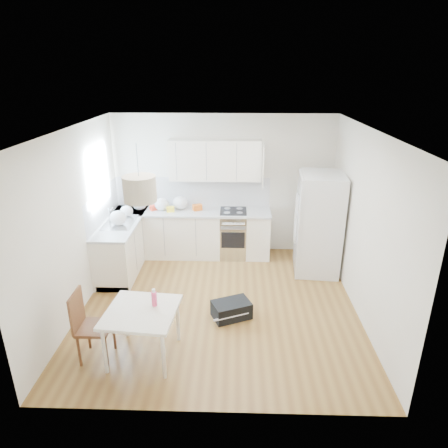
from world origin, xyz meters
The scene contains 29 objects.
floor centered at (0.00, 0.00, 0.00)m, with size 4.20×4.20×0.00m, color brown.
ceiling centered at (0.00, 0.00, 2.70)m, with size 4.20×4.20×0.00m, color white.
wall_back centered at (0.00, 2.10, 1.35)m, with size 4.20×4.20×0.00m, color silver.
wall_left centered at (-2.10, 0.00, 1.35)m, with size 4.20×4.20×0.00m, color silver.
wall_right centered at (2.10, 0.00, 1.35)m, with size 4.20×4.20×0.00m, color silver.
window_glassblock centered at (-2.09, 1.15, 1.75)m, with size 0.02×1.00×1.00m, color #BFE0F9.
cabinets_back centered at (-0.60, 1.80, 0.44)m, with size 3.00×0.60×0.88m, color white.
cabinets_left centered at (-1.80, 1.20, 0.44)m, with size 0.60×1.80×0.88m, color white.
counter_back centered at (-0.60, 1.80, 0.90)m, with size 3.02×0.64×0.04m, color #ABADB0.
counter_left centered at (-1.80, 1.20, 0.90)m, with size 0.64×1.82×0.04m, color #ABADB0.
backsplash_back centered at (-0.60, 2.09, 1.21)m, with size 3.00×0.01×0.58m, color white.
backsplash_left centered at (-2.09, 1.20, 1.21)m, with size 0.01×1.80×0.58m, color white.
upper_cabinets centered at (-0.15, 1.94, 1.88)m, with size 1.70×0.32×0.75m, color white.
range_oven centered at (0.20, 1.80, 0.44)m, with size 0.50×0.61×0.88m, color silver, non-canonical shape.
sink centered at (-1.80, 1.15, 0.92)m, with size 0.50×0.80×0.16m, color silver, non-canonical shape.
refrigerator centered at (1.73, 1.26, 0.90)m, with size 0.86×0.90×1.80m, color white, non-canonical shape.
dining_table centered at (-0.91, -1.21, 0.61)m, with size 0.93×0.93×0.68m.
dining_chair centered at (-1.50, -1.26, 0.47)m, with size 0.40×0.40×0.94m, color #472D15, non-canonical shape.
drink_bottle centered at (-0.76, -1.09, 0.79)m, with size 0.07×0.07×0.23m, color #EB4171.
gym_bag centered at (0.20, -0.32, 0.13)m, with size 0.54×0.35×0.25m, color black.
pendant_lamp centered at (-0.86, -1.01, 2.18)m, with size 0.38×0.38×0.30m, color beige.
grocery_bag_a centered at (-1.60, 1.82, 1.03)m, with size 0.25×0.21×0.22m, color white.
grocery_bag_b centered at (-1.16, 1.80, 1.04)m, with size 0.27×0.23×0.25m, color white.
grocery_bag_c centered at (-0.82, 1.89, 1.05)m, with size 0.29×0.24×0.26m, color white.
grocery_bag_d centered at (-1.76, 1.46, 1.02)m, with size 0.23×0.20×0.21m, color white.
grocery_bag_e centered at (-1.79, 1.02, 1.05)m, with size 0.29×0.25×0.26m, color white.
snack_orange centered at (-0.49, 1.84, 0.98)m, with size 0.17×0.10×0.11m, color #CE5612.
snack_yellow centered at (-0.99, 1.74, 0.97)m, with size 0.15×0.09×0.10m, color yellow.
snack_red centered at (-1.32, 1.82, 0.97)m, with size 0.15×0.09×0.10m, color #B42B16.
Camera 1 is at (0.24, -5.36, 3.47)m, focal length 32.00 mm.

